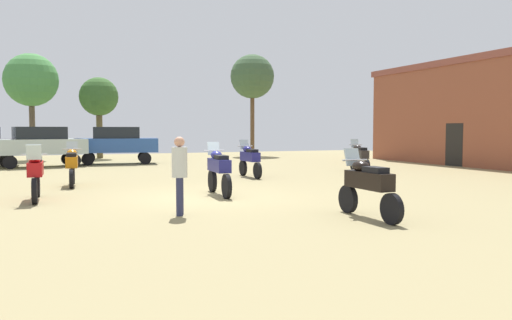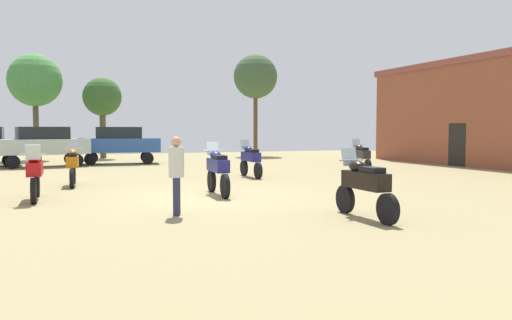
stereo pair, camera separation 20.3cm
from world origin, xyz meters
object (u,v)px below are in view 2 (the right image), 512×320
(motorcycle_5, at_px, (218,169))
(motorcycle_7, at_px, (35,173))
(motorcycle_4, at_px, (251,159))
(motorcycle_1, at_px, (361,156))
(tree_5, at_px, (255,77))
(motorcycle_3, at_px, (73,164))
(car_3, at_px, (119,142))
(tree_3, at_px, (35,81))
(tree_2, at_px, (102,98))
(person_1, at_px, (176,169))
(motorcycle_6, at_px, (364,185))
(car_2, at_px, (43,143))

(motorcycle_5, distance_m, motorcycle_7, 4.89)
(motorcycle_4, bearing_deg, motorcycle_1, 6.41)
(motorcycle_4, height_order, tree_5, tree_5)
(motorcycle_3, distance_m, motorcycle_5, 5.56)
(motorcycle_3, distance_m, car_3, 10.90)
(motorcycle_4, bearing_deg, tree_3, 117.03)
(motorcycle_3, bearing_deg, motorcycle_4, 10.30)
(motorcycle_7, bearing_deg, motorcycle_3, -105.89)
(motorcycle_1, bearing_deg, tree_3, 144.93)
(car_3, relative_size, tree_2, 0.86)
(motorcycle_1, bearing_deg, motorcycle_7, -147.26)
(motorcycle_3, distance_m, motorcycle_7, 3.49)
(motorcycle_5, relative_size, car_3, 0.51)
(motorcycle_3, relative_size, person_1, 1.23)
(motorcycle_6, height_order, person_1, person_1)
(motorcycle_7, bearing_deg, car_3, -103.70)
(tree_2, bearing_deg, tree_5, -0.40)
(motorcycle_3, relative_size, car_2, 0.47)
(motorcycle_4, xyz_separation_m, car_2, (-7.77, 8.93, 0.45))
(tree_3, xyz_separation_m, tree_5, (14.56, -0.15, 0.73))
(tree_3, bearing_deg, motorcycle_1, -47.82)
(motorcycle_3, distance_m, tree_2, 17.04)
(motorcycle_4, xyz_separation_m, person_1, (-4.63, -7.79, 0.29))
(motorcycle_4, relative_size, car_3, 0.49)
(car_2, xyz_separation_m, person_1, (3.13, -16.72, -0.16))
(person_1, relative_size, tree_3, 0.26)
(motorcycle_7, height_order, person_1, person_1)
(tree_5, bearing_deg, motorcycle_1, -92.90)
(car_2, relative_size, tree_5, 0.63)
(motorcycle_3, relative_size, motorcycle_7, 0.98)
(motorcycle_6, xyz_separation_m, car_3, (-2.94, 19.42, 0.45))
(motorcycle_5, relative_size, tree_5, 0.32)
(motorcycle_6, relative_size, motorcycle_7, 1.02)
(motorcycle_1, bearing_deg, motorcycle_6, -109.50)
(motorcycle_3, relative_size, tree_2, 0.41)
(motorcycle_5, distance_m, person_1, 3.53)
(motorcycle_7, bearing_deg, tree_5, -123.84)
(tree_5, bearing_deg, motorcycle_6, -105.97)
(motorcycle_4, relative_size, tree_2, 0.42)
(motorcycle_5, bearing_deg, motorcycle_6, -67.04)
(car_3, height_order, tree_5, tree_5)
(car_2, height_order, tree_3, tree_3)
(tree_3, relative_size, tree_5, 0.90)
(motorcycle_5, bearing_deg, motorcycle_3, 136.31)
(motorcycle_1, bearing_deg, tree_2, 135.68)
(motorcycle_1, relative_size, motorcycle_4, 1.02)
(car_3, height_order, tree_2, tree_2)
(motorcycle_1, distance_m, motorcycle_5, 9.91)
(car_2, bearing_deg, motorcycle_3, 176.40)
(car_3, bearing_deg, tree_2, 9.49)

